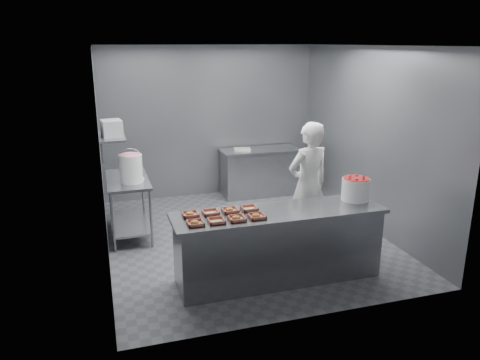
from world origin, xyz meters
The scene contains 24 objects.
floor centered at (0.00, 0.00, 0.00)m, with size 4.50×4.50×0.00m, color #4C4C51.
ceiling centered at (0.00, 0.00, 2.80)m, with size 4.50×4.50×0.00m, color white.
wall_back centered at (0.00, 2.25, 1.40)m, with size 4.00×0.04×2.80m, color slate.
wall_left centered at (-2.00, 0.00, 1.40)m, with size 0.04×4.50×2.80m, color slate.
wall_right centered at (2.00, 0.00, 1.40)m, with size 0.04×4.50×2.80m, color slate.
service_counter centered at (0.00, -1.35, 0.45)m, with size 2.60×0.70×0.90m.
prep_table centered at (-1.65, 0.60, 0.59)m, with size 0.60×1.20×0.90m.
back_counter centered at (0.90, 1.90, 0.45)m, with size 1.50×0.60×0.90m.
wall_shelf centered at (-1.82, 0.60, 1.55)m, with size 0.35×0.90×0.03m, color slate.
tray_0 centered at (-1.06, -1.49, 0.92)m, with size 0.19×0.18×0.06m.
tray_1 centered at (-0.81, -1.49, 0.92)m, with size 0.19×0.18×0.04m.
tray_2 centered at (-0.58, -1.49, 0.92)m, with size 0.19×0.18×0.06m.
tray_3 centered at (-0.34, -1.49, 0.92)m, with size 0.19×0.18×0.06m.
tray_4 centered at (-1.06, -1.21, 0.92)m, with size 0.19×0.18×0.06m.
tray_5 centered at (-0.81, -1.21, 0.92)m, with size 0.19×0.18×0.04m.
tray_6 centered at (-0.58, -1.21, 0.92)m, with size 0.19×0.18×0.06m.
tray_7 centered at (-0.33, -1.21, 0.92)m, with size 0.19×0.18×0.04m.
worker centered at (0.77, -0.49, 0.90)m, with size 0.66×0.43×1.80m, color white.
strawberry_tub centered at (1.08, -1.25, 1.06)m, with size 0.35×0.35×0.29m.
glaze_bucket centered at (-1.60, 0.39, 1.11)m, with size 0.34×0.32×0.50m.
bucket_lid centered at (-1.58, 0.48, 0.91)m, with size 0.33×0.33×0.03m, color white.
rag centered at (-1.62, 0.87, 0.91)m, with size 0.15×0.13×0.02m, color #CCB28C.
appliance centered at (-1.82, 0.51, 1.68)m, with size 0.27×0.31×0.23m, color gray.
paper_stack centered at (0.54, 1.90, 0.92)m, with size 0.30×0.22×0.04m, color silver.
Camera 1 is at (-1.99, -6.25, 2.85)m, focal length 35.00 mm.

